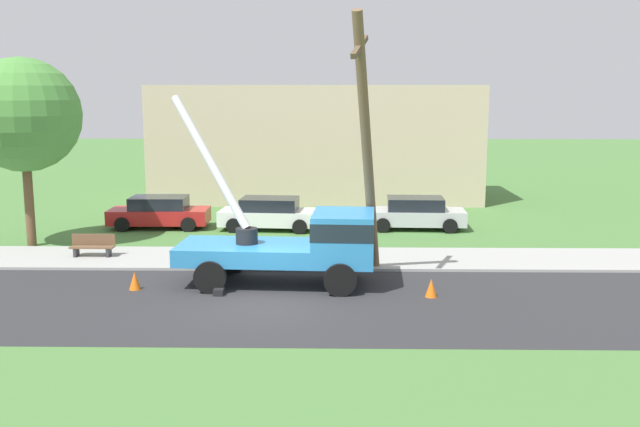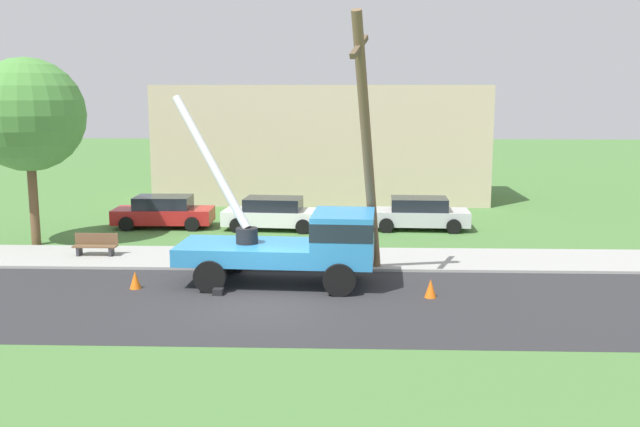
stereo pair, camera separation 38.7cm
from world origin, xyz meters
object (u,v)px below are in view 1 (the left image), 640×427
(traffic_cone_ahead, at_px, (431,288))
(parked_sedan_red, at_px, (159,212))
(leaning_utility_pole, at_px, (367,147))
(utility_truck, at_px, (303,241))
(roadside_tree_near, at_px, (23,115))
(parked_sedan_silver, at_px, (415,213))
(traffic_cone_behind, at_px, (135,281))
(park_bench, at_px, (93,246))
(parked_sedan_white, at_px, (270,214))

(traffic_cone_ahead, height_order, parked_sedan_red, parked_sedan_red)
(traffic_cone_ahead, bearing_deg, leaning_utility_pole, 134.30)
(utility_truck, height_order, roadside_tree_near, roadside_tree_near)
(leaning_utility_pole, xyz_separation_m, traffic_cone_ahead, (1.89, -1.93, -4.07))
(roadside_tree_near, bearing_deg, parked_sedan_silver, 13.74)
(traffic_cone_behind, xyz_separation_m, roadside_tree_near, (-5.84, 6.26, 4.88))
(utility_truck, distance_m, park_bench, 8.63)
(traffic_cone_ahead, distance_m, park_bench, 12.71)
(parked_sedan_silver, distance_m, park_bench, 13.85)
(traffic_cone_behind, relative_size, parked_sedan_white, 0.12)
(utility_truck, relative_size, parked_sedan_silver, 1.51)
(roadside_tree_near, bearing_deg, traffic_cone_behind, -46.95)
(leaning_utility_pole, bearing_deg, parked_sedan_red, 135.03)
(parked_sedan_silver, bearing_deg, parked_sedan_red, 179.72)
(parked_sedan_red, height_order, roadside_tree_near, roadside_tree_near)
(parked_sedan_silver, xyz_separation_m, roadside_tree_near, (-15.67, -3.83, 4.45))
(utility_truck, distance_m, roadside_tree_near, 12.91)
(parked_sedan_red, relative_size, park_bench, 2.77)
(leaning_utility_pole, relative_size, park_bench, 5.32)
(utility_truck, height_order, parked_sedan_white, utility_truck)
(parked_sedan_silver, height_order, park_bench, parked_sedan_silver)
(traffic_cone_behind, distance_m, park_bench, 4.91)
(utility_truck, bearing_deg, parked_sedan_silver, 63.72)
(leaning_utility_pole, relative_size, traffic_cone_ahead, 15.19)
(parked_sedan_white, bearing_deg, parked_sedan_silver, 1.96)
(leaning_utility_pole, height_order, traffic_cone_ahead, leaning_utility_pole)
(parked_sedan_white, height_order, roadside_tree_near, roadside_tree_near)
(traffic_cone_behind, bearing_deg, traffic_cone_ahead, -4.12)
(leaning_utility_pole, height_order, traffic_cone_behind, leaning_utility_pole)
(traffic_cone_behind, bearing_deg, utility_truck, 7.83)
(traffic_cone_behind, xyz_separation_m, parked_sedan_silver, (9.82, 10.09, 0.43))
(parked_sedan_white, relative_size, roadside_tree_near, 0.61)
(utility_truck, xyz_separation_m, roadside_tree_near, (-11.04, 5.54, 3.76))
(traffic_cone_ahead, height_order, parked_sedan_silver, parked_sedan_silver)
(utility_truck, xyz_separation_m, parked_sedan_red, (-6.85, 9.43, -0.70))
(utility_truck, relative_size, traffic_cone_behind, 12.05)
(utility_truck, bearing_deg, parked_sedan_red, 126.01)
(traffic_cone_behind, relative_size, parked_sedan_red, 0.13)
(traffic_cone_ahead, xyz_separation_m, parked_sedan_silver, (0.72, 10.74, 0.43))
(traffic_cone_behind, distance_m, parked_sedan_white, 10.43)
(utility_truck, xyz_separation_m, parked_sedan_silver, (4.63, 9.37, -0.70))
(parked_sedan_silver, bearing_deg, roadside_tree_near, -166.26)
(leaning_utility_pole, xyz_separation_m, traffic_cone_behind, (-7.22, -1.28, -4.07))
(parked_sedan_red, distance_m, roadside_tree_near, 7.24)
(leaning_utility_pole, height_order, parked_sedan_white, leaning_utility_pole)
(parked_sedan_white, bearing_deg, traffic_cone_ahead, -61.31)
(roadside_tree_near, bearing_deg, leaning_utility_pole, -20.87)
(parked_sedan_white, height_order, parked_sedan_silver, same)
(leaning_utility_pole, bearing_deg, traffic_cone_behind, -169.96)
(roadside_tree_near, bearing_deg, utility_truck, -26.66)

